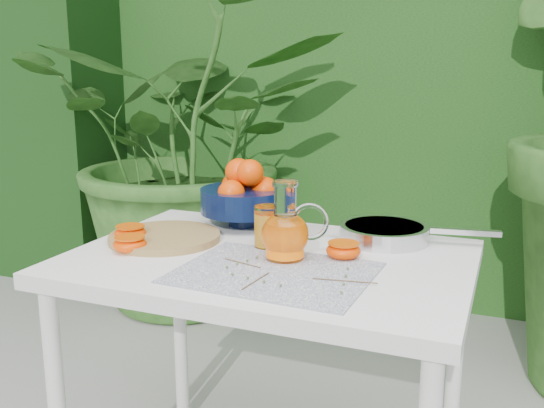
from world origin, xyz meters
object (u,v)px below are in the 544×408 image
at_px(cutting_board, 165,237).
at_px(fruit_bowl, 245,195).
at_px(white_table, 269,286).
at_px(saute_pan, 385,232).
at_px(juice_pitcher, 286,232).

xyz_separation_m(cutting_board, fruit_bowl, (0.14, 0.24, 0.08)).
xyz_separation_m(white_table, fruit_bowl, (-0.18, 0.25, 0.18)).
bearing_deg(saute_pan, juice_pitcher, -126.97).
relative_size(white_table, cutting_board, 3.28).
xyz_separation_m(white_table, saute_pan, (0.25, 0.24, 0.11)).
xyz_separation_m(cutting_board, juice_pitcher, (0.37, -0.03, 0.06)).
relative_size(cutting_board, juice_pitcher, 1.57).
xyz_separation_m(white_table, juice_pitcher, (0.05, -0.02, 0.15)).
distance_m(white_table, saute_pan, 0.36).
relative_size(cutting_board, fruit_bowl, 1.01).
height_order(cutting_board, fruit_bowl, fruit_bowl).
distance_m(juice_pitcher, saute_pan, 0.33).
bearing_deg(saute_pan, cutting_board, -158.41).
bearing_deg(white_table, fruit_bowl, 125.70).
height_order(cutting_board, juice_pitcher, juice_pitcher).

